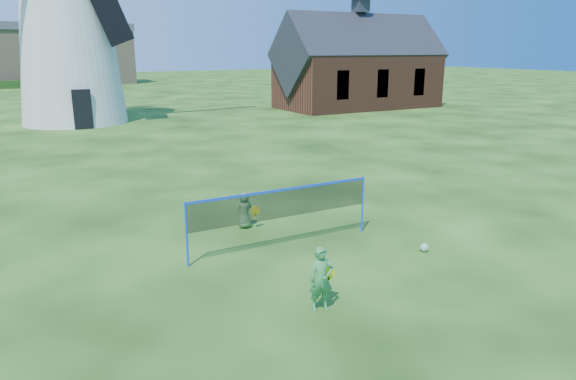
% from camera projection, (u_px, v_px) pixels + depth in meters
% --- Properties ---
extents(ground, '(220.00, 220.00, 0.00)m').
position_uv_depth(ground, '(291.00, 254.00, 12.95)').
color(ground, black).
rests_on(ground, ground).
extents(windmill, '(16.14, 6.77, 21.14)m').
position_uv_depth(windmill, '(65.00, 13.00, 34.03)').
color(windmill, white).
rests_on(windmill, ground).
extents(chapel, '(13.94, 6.76, 11.79)m').
position_uv_depth(chapel, '(359.00, 68.00, 44.53)').
color(chapel, brown).
rests_on(chapel, ground).
extents(badminton_net, '(5.05, 0.05, 1.55)m').
position_uv_depth(badminton_net, '(282.00, 205.00, 13.11)').
color(badminton_net, blue).
rests_on(badminton_net, ground).
extents(player_girl, '(0.69, 0.42, 1.28)m').
position_uv_depth(player_girl, '(321.00, 279.00, 10.04)').
color(player_girl, '#388C46').
rests_on(player_girl, ground).
extents(player_boy, '(0.62, 0.41, 1.02)m').
position_uv_depth(player_boy, '(245.00, 210.00, 14.75)').
color(player_boy, '#4F8741').
rests_on(player_boy, ground).
extents(play_ball, '(0.22, 0.22, 0.22)m').
position_uv_depth(play_ball, '(424.00, 248.00, 13.08)').
color(play_ball, green).
rests_on(play_ball, ground).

